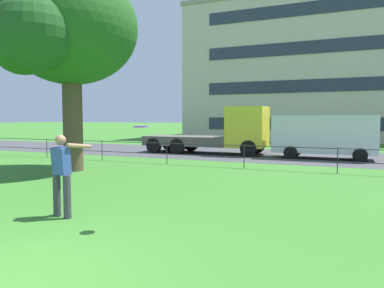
{
  "coord_description": "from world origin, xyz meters",
  "views": [
    {
      "loc": [
        3.99,
        -3.08,
        2.09
      ],
      "look_at": [
        -0.46,
        7.18,
        1.3
      ],
      "focal_mm": 33.9,
      "sensor_mm": 36.0,
      "label": 1
    }
  ],
  "objects_px": {
    "person_thrower": "(62,173)",
    "flatbed_truck_far_left": "(223,133)",
    "apartment_building_background": "(381,71)",
    "frisbee": "(141,127)",
    "tree_large_lawn": "(63,31)",
    "panel_van_center": "(324,134)"
  },
  "relations": [
    {
      "from": "panel_van_center",
      "to": "apartment_building_background",
      "type": "height_order",
      "value": "apartment_building_background"
    },
    {
      "from": "person_thrower",
      "to": "flatbed_truck_far_left",
      "type": "relative_size",
      "value": 0.24
    },
    {
      "from": "apartment_building_background",
      "to": "flatbed_truck_far_left",
      "type": "bearing_deg",
      "value": -115.54
    },
    {
      "from": "frisbee",
      "to": "panel_van_center",
      "type": "relative_size",
      "value": 0.06
    },
    {
      "from": "tree_large_lawn",
      "to": "person_thrower",
      "type": "bearing_deg",
      "value": -48.07
    },
    {
      "from": "tree_large_lawn",
      "to": "apartment_building_background",
      "type": "distance_m",
      "value": 31.81
    },
    {
      "from": "frisbee",
      "to": "flatbed_truck_far_left",
      "type": "xyz_separation_m",
      "value": [
        -3.21,
        14.34,
        -0.72
      ]
    },
    {
      "from": "flatbed_truck_far_left",
      "to": "apartment_building_background",
      "type": "xyz_separation_m",
      "value": [
        9.51,
        19.89,
        5.46
      ]
    },
    {
      "from": "frisbee",
      "to": "flatbed_truck_far_left",
      "type": "relative_size",
      "value": 0.04
    },
    {
      "from": "tree_large_lawn",
      "to": "frisbee",
      "type": "bearing_deg",
      "value": -38.17
    },
    {
      "from": "tree_large_lawn",
      "to": "flatbed_truck_far_left",
      "type": "relative_size",
      "value": 1.07
    },
    {
      "from": "tree_large_lawn",
      "to": "frisbee",
      "type": "distance_m",
      "value": 9.08
    },
    {
      "from": "frisbee",
      "to": "tree_large_lawn",
      "type": "bearing_deg",
      "value": 141.83
    },
    {
      "from": "frisbee",
      "to": "flatbed_truck_far_left",
      "type": "distance_m",
      "value": 14.72
    },
    {
      "from": "tree_large_lawn",
      "to": "flatbed_truck_far_left",
      "type": "height_order",
      "value": "tree_large_lawn"
    },
    {
      "from": "tree_large_lawn",
      "to": "apartment_building_background",
      "type": "bearing_deg",
      "value": 66.1
    },
    {
      "from": "flatbed_truck_far_left",
      "to": "apartment_building_background",
      "type": "bearing_deg",
      "value": 64.46
    },
    {
      "from": "flatbed_truck_far_left",
      "to": "panel_van_center",
      "type": "xyz_separation_m",
      "value": [
        5.61,
        -0.46,
        0.05
      ]
    },
    {
      "from": "panel_van_center",
      "to": "frisbee",
      "type": "bearing_deg",
      "value": -99.82
    },
    {
      "from": "person_thrower",
      "to": "frisbee",
      "type": "distance_m",
      "value": 2.19
    },
    {
      "from": "apartment_building_background",
      "to": "frisbee",
      "type": "bearing_deg",
      "value": -100.42
    },
    {
      "from": "frisbee",
      "to": "apartment_building_background",
      "type": "distance_m",
      "value": 35.13
    }
  ]
}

